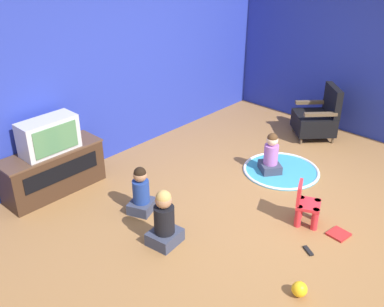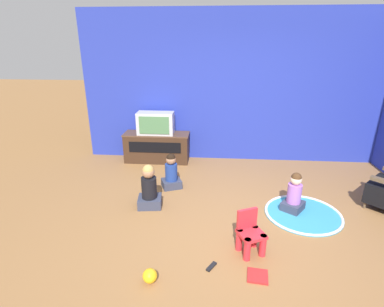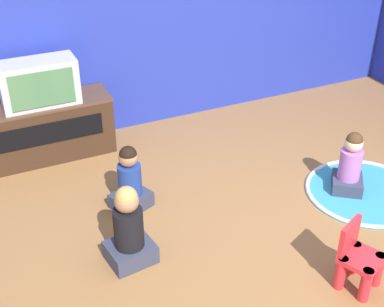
% 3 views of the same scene
% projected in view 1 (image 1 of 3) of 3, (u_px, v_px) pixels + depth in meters
% --- Properties ---
extents(ground_plane, '(30.00, 30.00, 0.00)m').
position_uv_depth(ground_plane, '(274.00, 206.00, 5.34)').
color(ground_plane, olive).
extents(wall_back, '(5.70, 0.12, 2.79)m').
position_uv_depth(wall_back, '(123.00, 54.00, 6.10)').
color(wall_back, '#23339E').
rests_on(wall_back, ground_plane).
extents(tv_cabinet, '(1.25, 0.44, 0.56)m').
position_uv_depth(tv_cabinet, '(53.00, 170.00, 5.50)').
color(tv_cabinet, '#382316').
rests_on(tv_cabinet, ground_plane).
extents(television, '(0.68, 0.32, 0.42)m').
position_uv_depth(television, '(49.00, 136.00, 5.26)').
color(television, '#B7B7BC').
rests_on(television, tv_cabinet).
extents(black_armchair, '(0.80, 0.80, 0.82)m').
position_uv_depth(black_armchair, '(317.00, 118.00, 6.89)').
color(black_armchair, brown).
rests_on(black_armchair, ground_plane).
extents(yellow_kid_chair, '(0.35, 0.34, 0.49)m').
position_uv_depth(yellow_kid_chair, '(306.00, 207.00, 4.95)').
color(yellow_kid_chair, red).
rests_on(yellow_kid_chair, ground_plane).
extents(play_mat, '(1.03, 1.03, 0.04)m').
position_uv_depth(play_mat, '(281.00, 170.00, 6.07)').
color(play_mat, teal).
rests_on(play_mat, ground_plane).
extents(child_watching_left, '(0.37, 0.35, 0.58)m').
position_uv_depth(child_watching_left, '(141.00, 193.00, 5.13)').
color(child_watching_left, '#33384C').
rests_on(child_watching_left, ground_plane).
extents(child_watching_center, '(0.38, 0.38, 0.57)m').
position_uv_depth(child_watching_center, '(271.00, 155.00, 5.95)').
color(child_watching_center, '#33384C').
rests_on(child_watching_center, ground_plane).
extents(child_watching_right, '(0.36, 0.32, 0.64)m').
position_uv_depth(child_watching_right, '(164.00, 221.00, 4.60)').
color(child_watching_right, '#33384C').
rests_on(child_watching_right, ground_plane).
extents(toy_ball, '(0.14, 0.14, 0.14)m').
position_uv_depth(toy_ball, '(299.00, 289.00, 4.03)').
color(toy_ball, yellow).
rests_on(toy_ball, ground_plane).
extents(book, '(0.23, 0.22, 0.02)m').
position_uv_depth(book, '(338.00, 234.00, 4.83)').
color(book, '#B22323').
rests_on(book, ground_plane).
extents(remote_control, '(0.11, 0.15, 0.02)m').
position_uv_depth(remote_control, '(308.00, 251.00, 4.59)').
color(remote_control, black).
rests_on(remote_control, ground_plane).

